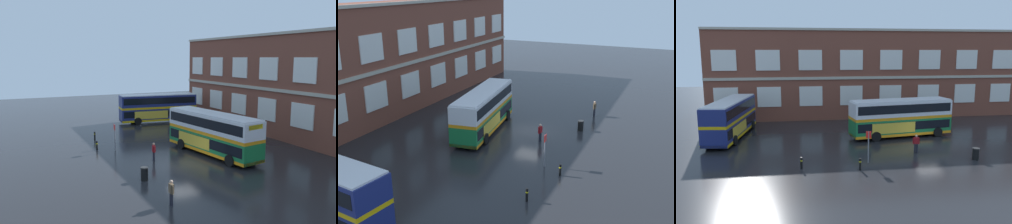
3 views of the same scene
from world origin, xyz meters
The scene contains 9 objects.
ground_plane centered at (0.00, 2.00, 0.00)m, with size 120.00×120.00×0.00m, color black.
brick_terminal_building centered at (-0.08, 17.98, 5.92)m, with size 48.75×8.19×12.12m.
double_decker_middle centered at (-1.73, 4.05, 2.15)m, with size 11.25×4.09×4.07m.
waiting_passenger centered at (7.36, -4.78, 0.93)m, with size 0.64×0.27×1.70m.
second_passenger centered at (-2.12, -1.94, 0.93)m, with size 0.64×0.30×1.70m.
bus_stand_flag centered at (-7.04, -4.10, 1.64)m, with size 0.44×0.10×2.70m.
station_litter_bin centered at (2.25, -4.59, 0.52)m, with size 0.60×0.60×1.03m.
safety_bollard_west centered at (-8.04, -5.70, 0.49)m, with size 0.19×0.19×0.95m.
safety_bollard_east centered at (-12.58, -4.81, 0.49)m, with size 0.19×0.19×0.95m.
Camera 2 is at (-34.98, -13.53, 13.95)m, focal length 43.32 mm.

